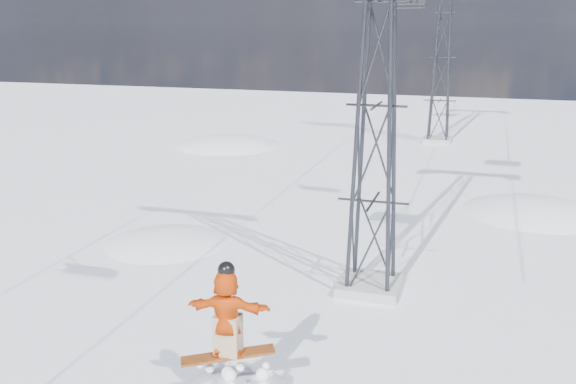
% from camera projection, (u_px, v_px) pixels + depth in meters
% --- Properties ---
extents(snow_terrain, '(39.00, 37.00, 22.00)m').
position_uv_depth(snow_terrain, '(307.00, 345.00, 35.38)').
color(snow_terrain, white).
rests_on(snow_terrain, ground).
extents(lift_tower_near, '(5.20, 1.80, 11.43)m').
position_uv_depth(lift_tower_near, '(376.00, 107.00, 17.67)').
color(lift_tower_near, '#999999').
rests_on(lift_tower_near, ground).
extents(lift_tower_far, '(5.20, 1.80, 11.43)m').
position_uv_depth(lift_tower_far, '(442.00, 58.00, 40.74)').
color(lift_tower_far, '#999999').
rests_on(lift_tower_far, ground).
extents(lift_chair_far, '(1.91, 0.55, 2.36)m').
position_uv_depth(lift_chair_far, '(411.00, 1.00, 40.74)').
color(lift_chair_far, black).
rests_on(lift_chair_far, ground).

